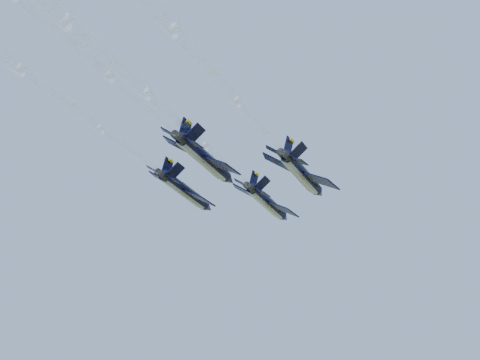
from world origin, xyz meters
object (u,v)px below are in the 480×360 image
(jet_left, at_px, (186,191))
(jet_slot, at_px, (206,159))
(jet_lead, at_px, (268,203))
(jet_right, at_px, (303,174))

(jet_left, relative_size, jet_slot, 1.00)
(jet_lead, xyz_separation_m, jet_left, (-12.56, -10.92, 0.00))
(jet_right, bearing_deg, jet_lead, 133.75)
(jet_lead, relative_size, jet_left, 1.00)
(jet_right, bearing_deg, jet_slot, -129.64)
(jet_left, relative_size, jet_right, 1.00)
(jet_right, bearing_deg, jet_left, -178.56)
(jet_lead, distance_m, jet_slot, 25.81)
(jet_slot, bearing_deg, jet_lead, 91.39)
(jet_lead, xyz_separation_m, jet_right, (9.55, -14.13, 0.00))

